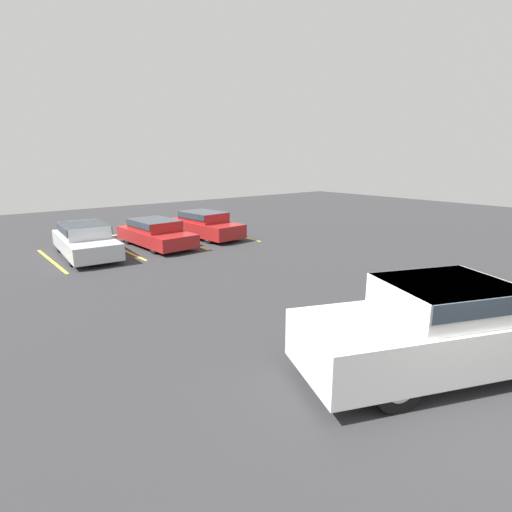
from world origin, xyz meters
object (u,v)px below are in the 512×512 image
parked_sedan_a (85,239)px  parked_sedan_c (204,224)px  pickup_truck (457,325)px  parked_sedan_b (155,232)px  wheel_stop_curb (121,236)px

parked_sedan_a → parked_sedan_c: 5.83m
pickup_truck → parked_sedan_b: 13.66m
pickup_truck → parked_sedan_a: (-2.66, 13.71, -0.18)m
parked_sedan_b → wheel_stop_curb: size_ratio=2.53×
parked_sedan_a → parked_sedan_b: size_ratio=1.07×
pickup_truck → wheel_stop_curb: size_ratio=3.52×
parked_sedan_b → parked_sedan_c: bearing=94.1°
parked_sedan_b → parked_sedan_c: size_ratio=1.01×
parked_sedan_a → parked_sedan_c: size_ratio=1.09×
wheel_stop_curb → parked_sedan_c: bearing=-39.4°
parked_sedan_a → parked_sedan_b: 3.04m
pickup_truck → parked_sedan_a: size_ratio=1.29×
pickup_truck → parked_sedan_b: bearing=111.3°
parked_sedan_b → pickup_truck: bearing=-4.2°
parked_sedan_b → wheel_stop_curb: bearing=-173.3°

